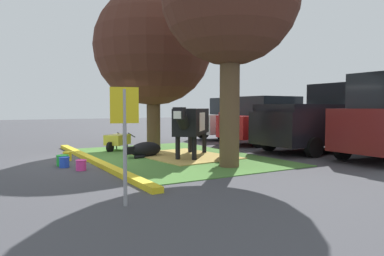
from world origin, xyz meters
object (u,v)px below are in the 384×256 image
at_px(person_handler, 227,132).
at_px(person_visitor_near, 227,130).
at_px(sedan_silver, 237,119).
at_px(parking_sign, 125,122).
at_px(shade_tree_left, 153,47).
at_px(calf_lying, 145,150).
at_px(cow_holstein, 191,122).
at_px(hatchback_white, 270,121).
at_px(pickup_truck_black, 327,120).
at_px(bucket_blue, 64,162).
at_px(bucket_pink, 81,165).
at_px(bucket_green, 63,160).
at_px(bucket_yellow, 67,156).
at_px(wheelbarrow, 117,140).

xyz_separation_m(person_handler, person_visitor_near, (-1.10, 0.82, -0.03)).
bearing_deg(sedan_silver, parking_sign, -45.64).
distance_m(shade_tree_left, calf_lying, 4.45).
xyz_separation_m(cow_holstein, calf_lying, (-0.75, -1.23, -0.87)).
distance_m(parking_sign, hatchback_white, 10.64).
bearing_deg(person_visitor_near, pickup_truck_black, 79.98).
xyz_separation_m(cow_holstein, parking_sign, (4.21, -3.68, 0.21)).
height_order(calf_lying, hatchback_white, hatchback_white).
bearing_deg(pickup_truck_black, bucket_blue, -96.55).
xyz_separation_m(cow_holstein, person_handler, (1.37, 0.36, -0.23)).
xyz_separation_m(calf_lying, bucket_pink, (1.37, -2.28, -0.10)).
bearing_deg(cow_holstein, sedan_silver, 130.81).
bearing_deg(bucket_blue, bucket_pink, 21.74).
bearing_deg(cow_holstein, hatchback_white, 110.60).
xyz_separation_m(bucket_green, sedan_silver, (-4.23, 9.11, 0.84)).
relative_size(shade_tree_left, bucket_yellow, 22.69).
height_order(shade_tree_left, person_handler, shade_tree_left).
height_order(shade_tree_left, bucket_yellow, shade_tree_left).
height_order(shade_tree_left, bucket_green, shade_tree_left).
xyz_separation_m(shade_tree_left, sedan_silver, (-1.62, 5.26, -2.86)).
bearing_deg(cow_holstein, bucket_yellow, -109.68).
height_order(parking_sign, bucket_pink, parking_sign).
relative_size(bucket_pink, sedan_silver, 0.06).
xyz_separation_m(bucket_green, bucket_blue, (0.34, -0.02, -0.01)).
relative_size(shade_tree_left, parking_sign, 3.26).
xyz_separation_m(cow_holstein, bucket_pink, (0.61, -3.51, -0.96)).
xyz_separation_m(shade_tree_left, cow_holstein, (3.00, -0.09, -2.74)).
relative_size(shade_tree_left, person_visitor_near, 3.84).
distance_m(parking_sign, pickup_truck_black, 9.36).
distance_m(person_visitor_near, wheelbarrow, 4.08).
height_order(shade_tree_left, wheelbarrow, shade_tree_left).
relative_size(calf_lying, bucket_green, 3.98).
bearing_deg(person_handler, sedan_silver, 140.19).
bearing_deg(person_handler, shade_tree_left, -176.45).
distance_m(calf_lying, hatchback_white, 6.41).
distance_m(shade_tree_left, bucket_green, 5.93).
bearing_deg(bucket_blue, bucket_yellow, 165.33).
height_order(hatchback_white, pickup_truck_black, pickup_truck_black).
bearing_deg(cow_holstein, wheelbarrow, -153.42).
bearing_deg(shade_tree_left, calf_lying, -30.33).
bearing_deg(sedan_silver, person_handler, -39.81).
xyz_separation_m(bucket_pink, pickup_truck_black, (0.35, 8.61, 0.98)).
height_order(bucket_blue, pickup_truck_black, pickup_truck_black).
bearing_deg(person_handler, parking_sign, -54.89).
relative_size(bucket_blue, hatchback_white, 0.06).
height_order(wheelbarrow, bucket_green, wheelbarrow).
height_order(calf_lying, sedan_silver, sedan_silver).
bearing_deg(person_handler, pickup_truck_black, 94.90).
height_order(bucket_green, sedan_silver, sedan_silver).
height_order(calf_lying, person_visitor_near, person_visitor_near).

